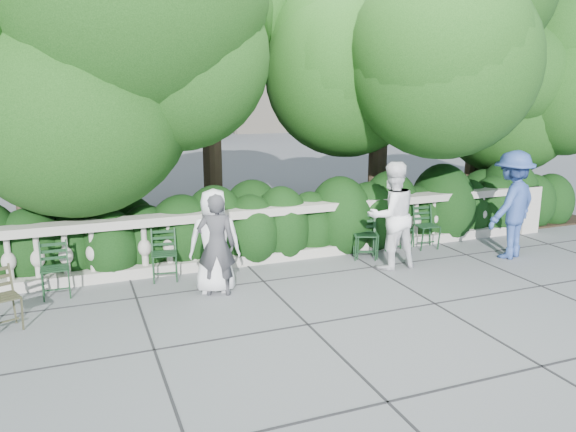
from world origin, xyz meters
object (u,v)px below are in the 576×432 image
object	(u,v)px
person_woman_grey	(216,245)
person_older_blue	(512,205)
chair_a	(58,300)
chair_b	(166,283)
chair_weathered	(9,334)
chair_c	(365,261)
person_businessman	(215,241)
person_casual_man	(392,216)
chair_e	(367,260)
chair_d	(402,254)
chair_f	(429,250)

from	to	relation	value
person_woman_grey	person_older_blue	distance (m)	5.46
person_woman_grey	chair_a	bearing A→B (deg)	3.92
chair_b	chair_weathered	xyz separation A→B (m)	(-2.17, -1.17, 0.00)
chair_c	person_woman_grey	xyz separation A→B (m)	(-2.89, -0.64, 0.78)
chair_a	person_woman_grey	xyz separation A→B (m)	(2.26, -0.61, 0.78)
person_businessman	person_casual_man	bearing A→B (deg)	-166.50
person_businessman	chair_c	bearing A→B (deg)	-157.21
chair_weathered	person_businessman	xyz separation A→B (m)	(2.84, 0.52, 0.80)
chair_a	chair_e	bearing A→B (deg)	-0.27
chair_d	chair_weathered	bearing A→B (deg)	-175.09
chair_e	chair_a	bearing A→B (deg)	-158.85
chair_f	person_casual_man	size ratio (longest dim) A/B	0.46
chair_b	chair_d	xyz separation A→B (m)	(4.39, -0.03, 0.00)
chair_b	person_older_blue	world-z (taller)	person_older_blue
person_older_blue	chair_f	bearing A→B (deg)	-59.30
chair_d	person_businessman	bearing A→B (deg)	-175.51
person_businessman	person_older_blue	xyz separation A→B (m)	(5.45, -0.22, 0.18)
chair_c	chair_f	world-z (taller)	same
chair_a	chair_b	world-z (taller)	same
chair_a	person_casual_man	world-z (taller)	person_casual_man
chair_c	chair_weathered	world-z (taller)	same
chair_c	chair_a	bearing A→B (deg)	-157.53
chair_e	person_casual_man	bearing A→B (deg)	-53.90
chair_f	person_woman_grey	size ratio (longest dim) A/B	0.54
chair_a	chair_weathered	world-z (taller)	same
chair_c	person_businessman	world-z (taller)	person_businessman
person_woman_grey	person_businessman	bearing A→B (deg)	-73.26
chair_a	chair_c	distance (m)	5.15
chair_e	person_businessman	xyz separation A→B (m)	(-2.95, -0.56, 0.80)
chair_c	person_casual_man	bearing A→B (deg)	-43.14
chair_c	person_woman_grey	size ratio (longest dim) A/B	0.54
chair_f	chair_weathered	bearing A→B (deg)	-165.57
chair_c	person_older_blue	size ratio (longest dim) A/B	0.43
chair_d	person_casual_man	distance (m)	1.26
person_older_blue	chair_b	bearing A→B (deg)	-28.45
chair_c	chair_weathered	size ratio (longest dim) A/B	1.00
chair_a	person_older_blue	world-z (taller)	person_older_blue
chair_e	chair_b	bearing A→B (deg)	-161.06
chair_c	chair_d	xyz separation A→B (m)	(0.85, 0.11, 0.00)
chair_b	chair_c	world-z (taller)	same
chair_f	person_woman_grey	bearing A→B (deg)	-164.66
chair_b	person_businessman	xyz separation A→B (m)	(0.66, -0.65, 0.80)
chair_c	chair_f	distance (m)	1.49
chair_a	chair_d	size ratio (longest dim) A/B	1.00
chair_a	chair_c	world-z (taller)	same
chair_a	chair_weathered	distance (m)	1.16
chair_d	person_woman_grey	world-z (taller)	person_woman_grey
chair_a	person_older_blue	size ratio (longest dim) A/B	0.43
chair_a	chair_e	world-z (taller)	same
chair_a	chair_d	xyz separation A→B (m)	(6.00, 0.13, 0.00)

